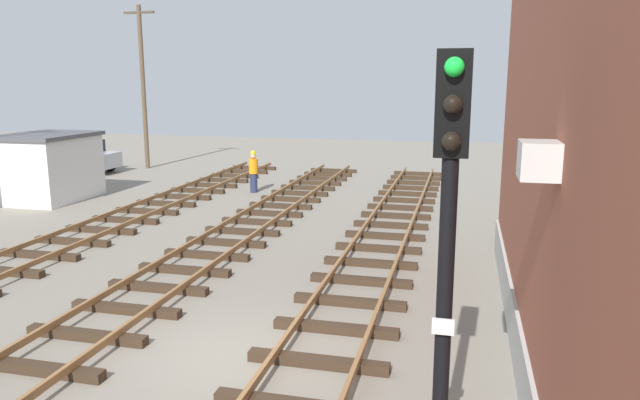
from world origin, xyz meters
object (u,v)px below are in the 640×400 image
at_px(utility_pole_far, 143,85).
at_px(parked_car_white, 24,157).
at_px(signal_mast, 447,233).
at_px(parked_car_silver, 78,156).
at_px(track_worker_foreground, 253,172).
at_px(control_hut, 48,167).

bearing_deg(utility_pole_far, parked_car_white, -146.99).
height_order(signal_mast, parked_car_silver, signal_mast).
xyz_separation_m(signal_mast, track_worker_foreground, (-8.88, 18.11, -2.33)).
bearing_deg(signal_mast, track_worker_foreground, 116.11).
xyz_separation_m(parked_car_silver, parked_car_white, (-2.61, -0.96, 0.00)).
xyz_separation_m(signal_mast, parked_car_silver, (-20.02, 21.29, -2.36)).
bearing_deg(parked_car_silver, parked_car_white, -159.91).
bearing_deg(utility_pole_far, parked_car_silver, -137.18).
xyz_separation_m(control_hut, track_worker_foreground, (7.65, 3.59, -0.46)).
distance_m(parked_car_white, track_worker_foreground, 13.94).
bearing_deg(signal_mast, parked_car_white, 138.07).
distance_m(control_hut, track_worker_foreground, 8.46).
bearing_deg(control_hut, parked_car_silver, 117.35).
relative_size(parked_car_silver, utility_pole_far, 0.47).
bearing_deg(parked_car_white, signal_mast, -41.93).
xyz_separation_m(parked_car_white, track_worker_foreground, (13.76, -2.22, 0.03)).
height_order(signal_mast, parked_car_white, signal_mast).
bearing_deg(track_worker_foreground, signal_mast, -63.89).
bearing_deg(control_hut, utility_pole_far, 95.04).
bearing_deg(control_hut, signal_mast, -41.31).
distance_m(signal_mast, utility_pole_far, 29.46).
height_order(parked_car_silver, utility_pole_far, utility_pole_far).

